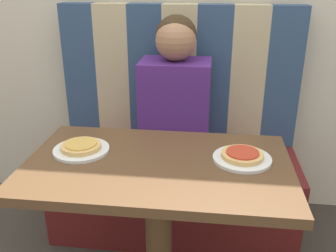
{
  "coord_description": "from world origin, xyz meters",
  "views": [
    {
      "loc": [
        0.18,
        -1.16,
        1.32
      ],
      "look_at": [
        0.0,
        0.3,
        0.72
      ],
      "focal_mm": 40.0,
      "sensor_mm": 36.0,
      "label": 1
    }
  ],
  "objects": [
    {
      "name": "pizza_left",
      "position": [
        -0.3,
        0.05,
        0.73
      ],
      "size": [
        0.15,
        0.15,
        0.02
      ],
      "color": "tan",
      "rests_on": "plate_left"
    },
    {
      "name": "plate_left",
      "position": [
        -0.3,
        0.05,
        0.71
      ],
      "size": [
        0.21,
        0.21,
        0.01
      ],
      "color": "white",
      "rests_on": "dining_table"
    },
    {
      "name": "booth_seat",
      "position": [
        0.0,
        0.59,
        0.22
      ],
      "size": [
        1.26,
        0.53,
        0.44
      ],
      "color": "#5B1919",
      "rests_on": "ground_plane"
    },
    {
      "name": "dining_table",
      "position": [
        0.0,
        0.0,
        0.59
      ],
      "size": [
        0.94,
        0.56,
        0.7
      ],
      "color": "brown",
      "rests_on": "ground_plane"
    },
    {
      "name": "pizza_right",
      "position": [
        0.3,
        0.05,
        0.73
      ],
      "size": [
        0.15,
        0.15,
        0.02
      ],
      "color": "tan",
      "rests_on": "plate_right"
    },
    {
      "name": "plate_right",
      "position": [
        0.3,
        0.05,
        0.71
      ],
      "size": [
        0.21,
        0.21,
        0.01
      ],
      "color": "white",
      "rests_on": "dining_table"
    },
    {
      "name": "booth_backrest",
      "position": [
        -0.0,
        0.81,
        0.81
      ],
      "size": [
        1.26,
        0.1,
        0.74
      ],
      "color": "navy",
      "rests_on": "booth_seat"
    },
    {
      "name": "person",
      "position": [
        0.0,
        0.6,
        0.78
      ],
      "size": [
        0.34,
        0.24,
        0.71
      ],
      "color": "#4C237A",
      "rests_on": "booth_seat"
    }
  ]
}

